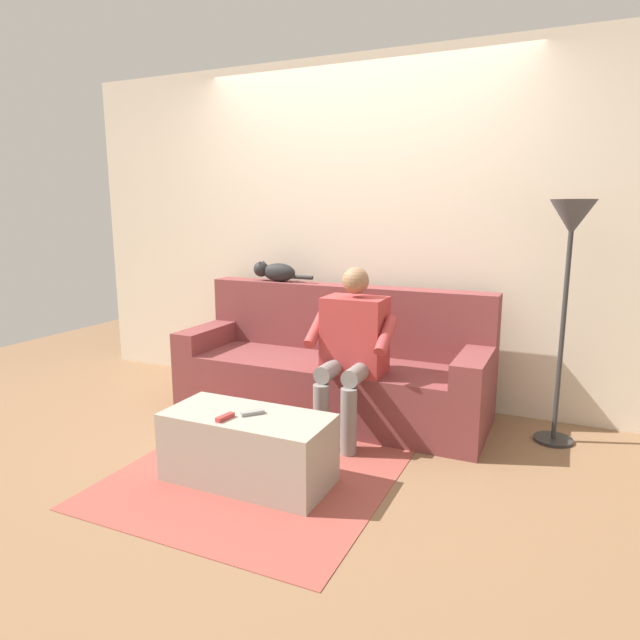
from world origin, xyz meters
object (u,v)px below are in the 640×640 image
Objects in this scene: couch at (333,370)px; cat_on_backrest at (275,271)px; floor_lamp at (570,242)px; remote_red at (225,417)px; remote_gray at (252,413)px; person_solo_seated at (352,344)px; coffee_table at (248,448)px.

cat_on_backrest is at bearing -20.81° from couch.
cat_on_backrest is 0.34× the size of floor_lamp.
cat_on_backrest reaches higher than remote_red.
couch is at bearing -137.33° from remote_gray.
cat_on_backrest is (0.88, -0.59, 0.36)m from person_solo_seated.
couch is 4.34× the size of cat_on_backrest.
couch is 0.92m from cat_on_backrest.
floor_lamp reaches higher than remote_red.
floor_lamp is at bearing 176.28° from cat_on_backrest.
coffee_table is 0.95m from person_solo_seated.
person_solo_seated is 1.00m from remote_red.
person_solo_seated is 1.12m from cat_on_backrest.
person_solo_seated is at bearing -109.25° from coffee_table.
cat_on_backrest is 2.11m from floor_lamp.
coffee_table is at bearing 40.26° from floor_lamp.
couch is 2.45× the size of coffee_table.
couch is at bearing -52.49° from person_solo_seated.
couch is 1.28m from remote_red.
floor_lamp is at bearing -39.07° from remote_red.
cat_on_backrest is 4.42× the size of remote_red.
floor_lamp reaches higher than cat_on_backrest.
person_solo_seated reaches higher than remote_red.
person_solo_seated is 1.44m from floor_lamp.
floor_lamp reaches higher than person_solo_seated.
floor_lamp reaches higher than coffee_table.
person_solo_seated is at bearing 127.51° from couch.
person_solo_seated is at bearing 146.00° from cat_on_backrest.
couch is at bearing -90.00° from coffee_table.
remote_gray is (-0.03, 1.16, 0.08)m from couch.
couch is at bearing 3.52° from floor_lamp.
remote_red is at bearing 3.17° from remote_gray.
floor_lamp is (-1.46, -1.25, 0.87)m from remote_gray.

